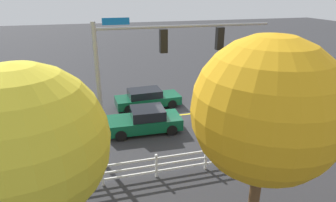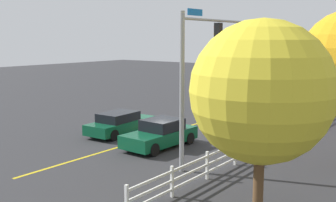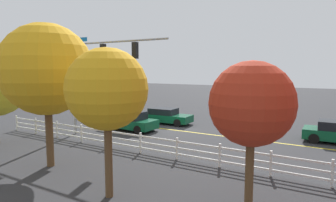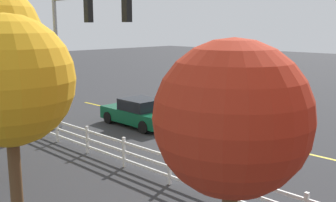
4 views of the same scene
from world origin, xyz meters
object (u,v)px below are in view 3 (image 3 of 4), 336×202
object	(u,v)px
tree_1	(251,104)
tree_4	(107,90)
car_1	(165,116)
car_2	(130,121)
tree_2	(47,70)

from	to	relation	value
tree_1	tree_4	bearing A→B (deg)	24.01
tree_1	tree_4	xyz separation A→B (m)	(4.60, 2.05, 0.45)
car_1	tree_1	size ratio (longest dim) A/B	0.93
car_2	tree_1	bearing A→B (deg)	147.23
tree_4	tree_2	bearing A→B (deg)	-13.03
car_1	tree_1	distance (m)	15.79
car_1	tree_2	size ratio (longest dim) A/B	0.68
car_2	tree_2	world-z (taller)	tree_2
car_1	car_2	bearing A→B (deg)	-105.91
tree_4	car_1	bearing A→B (deg)	-66.46
car_1	tree_4	xyz separation A→B (m)	(-5.88, 13.50, 3.33)
car_2	tree_1	world-z (taller)	tree_1
car_2	car_1	bearing A→B (deg)	-101.62
car_1	tree_1	bearing A→B (deg)	-50.29
tree_1	tree_4	distance (m)	5.06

